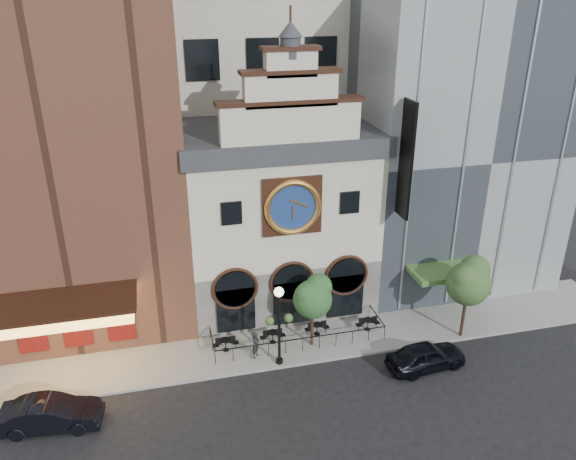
{
  "coord_description": "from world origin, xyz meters",
  "views": [
    {
      "loc": [
        -7.55,
        -25.88,
        20.76
      ],
      "look_at": [
        0.26,
        6.0,
        6.08
      ],
      "focal_mm": 35.0,
      "sensor_mm": 36.0,
      "label": 1
    }
  ],
  "objects_px": {
    "bistro_1": "(273,336)",
    "bistro_3": "(368,324)",
    "car_right": "(426,356)",
    "lamppost": "(279,317)",
    "bistro_0": "(226,344)",
    "tree_left": "(313,296)",
    "bistro_2": "(317,328)",
    "pedestrian": "(256,345)",
    "tree_right": "(469,280)",
    "car_left": "(51,414)"
  },
  "relations": [
    {
      "from": "pedestrian",
      "to": "lamppost",
      "type": "xyz_separation_m",
      "value": [
        1.24,
        -0.91,
        2.3
      ]
    },
    {
      "from": "bistro_0",
      "to": "pedestrian",
      "type": "height_order",
      "value": "pedestrian"
    },
    {
      "from": "bistro_0",
      "to": "bistro_3",
      "type": "xyz_separation_m",
      "value": [
        9.16,
        0.01,
        0.0
      ]
    },
    {
      "from": "car_right",
      "to": "tree_left",
      "type": "distance_m",
      "value": 7.39
    },
    {
      "from": "lamppost",
      "to": "car_right",
      "type": "bearing_deg",
      "value": -17.84
    },
    {
      "from": "tree_left",
      "to": "bistro_1",
      "type": "bearing_deg",
      "value": 162.24
    },
    {
      "from": "car_right",
      "to": "tree_right",
      "type": "height_order",
      "value": "tree_right"
    },
    {
      "from": "bistro_0",
      "to": "pedestrian",
      "type": "bearing_deg",
      "value": -32.87
    },
    {
      "from": "bistro_0",
      "to": "bistro_3",
      "type": "height_order",
      "value": "same"
    },
    {
      "from": "bistro_1",
      "to": "pedestrian",
      "type": "xyz_separation_m",
      "value": [
        -1.28,
        -1.17,
        0.38
      ]
    },
    {
      "from": "car_right",
      "to": "car_left",
      "type": "distance_m",
      "value": 20.52
    },
    {
      "from": "bistro_0",
      "to": "pedestrian",
      "type": "distance_m",
      "value": 2.0
    },
    {
      "from": "tree_left",
      "to": "tree_right",
      "type": "bearing_deg",
      "value": -7.82
    },
    {
      "from": "car_left",
      "to": "car_right",
      "type": "bearing_deg",
      "value": -83.98
    },
    {
      "from": "bistro_0",
      "to": "tree_right",
      "type": "relative_size",
      "value": 0.29
    },
    {
      "from": "bistro_0",
      "to": "car_right",
      "type": "distance_m",
      "value": 11.89
    },
    {
      "from": "car_right",
      "to": "lamppost",
      "type": "distance_m",
      "value": 8.88
    },
    {
      "from": "car_left",
      "to": "lamppost",
      "type": "xyz_separation_m",
      "value": [
        12.3,
        2.15,
        2.47
      ]
    },
    {
      "from": "bistro_0",
      "to": "tree_left",
      "type": "distance_m",
      "value": 6.08
    },
    {
      "from": "bistro_0",
      "to": "car_right",
      "type": "bearing_deg",
      "value": -20.81
    },
    {
      "from": "bistro_3",
      "to": "tree_right",
      "type": "xyz_separation_m",
      "value": [
        5.56,
        -1.95,
        3.49
      ]
    },
    {
      "from": "bistro_1",
      "to": "pedestrian",
      "type": "relative_size",
      "value": 0.93
    },
    {
      "from": "bistro_1",
      "to": "bistro_2",
      "type": "relative_size",
      "value": 1.0
    },
    {
      "from": "bistro_1",
      "to": "car_right",
      "type": "xyz_separation_m",
      "value": [
        8.18,
        -4.33,
        0.19
      ]
    },
    {
      "from": "car_left",
      "to": "tree_left",
      "type": "distance_m",
      "value": 15.34
    },
    {
      "from": "lamppost",
      "to": "car_left",
      "type": "bearing_deg",
      "value": -172.63
    },
    {
      "from": "bistro_0",
      "to": "tree_left",
      "type": "height_order",
      "value": "tree_left"
    },
    {
      "from": "bistro_2",
      "to": "bistro_1",
      "type": "bearing_deg",
      "value": -176.42
    },
    {
      "from": "tree_right",
      "to": "pedestrian",
      "type": "bearing_deg",
      "value": 176.17
    },
    {
      "from": "bistro_3",
      "to": "car_right",
      "type": "distance_m",
      "value": 4.66
    },
    {
      "from": "bistro_0",
      "to": "tree_right",
      "type": "distance_m",
      "value": 15.26
    },
    {
      "from": "car_right",
      "to": "pedestrian",
      "type": "relative_size",
      "value": 2.78
    },
    {
      "from": "bistro_0",
      "to": "bistro_1",
      "type": "bearing_deg",
      "value": 2.06
    },
    {
      "from": "lamppost",
      "to": "tree_left",
      "type": "relative_size",
      "value": 1.09
    },
    {
      "from": "bistro_1",
      "to": "bistro_3",
      "type": "distance_m",
      "value": 6.23
    },
    {
      "from": "bistro_3",
      "to": "bistro_0",
      "type": "bearing_deg",
      "value": -179.95
    },
    {
      "from": "bistro_2",
      "to": "lamppost",
      "type": "bearing_deg",
      "value": -142.61
    },
    {
      "from": "pedestrian",
      "to": "bistro_1",
      "type": "bearing_deg",
      "value": -10.41
    },
    {
      "from": "bistro_1",
      "to": "tree_right",
      "type": "relative_size",
      "value": 0.29
    },
    {
      "from": "pedestrian",
      "to": "car_left",
      "type": "bearing_deg",
      "value": 142.69
    },
    {
      "from": "car_right",
      "to": "tree_right",
      "type": "xyz_separation_m",
      "value": [
        3.61,
        2.28,
        3.3
      ]
    },
    {
      "from": "bistro_2",
      "to": "bistro_3",
      "type": "distance_m",
      "value": 3.32
    },
    {
      "from": "bistro_1",
      "to": "car_left",
      "type": "xyz_separation_m",
      "value": [
        -12.34,
        -4.24,
        0.21
      ]
    },
    {
      "from": "tree_left",
      "to": "tree_right",
      "type": "distance_m",
      "value": 9.56
    },
    {
      "from": "bistro_3",
      "to": "tree_right",
      "type": "height_order",
      "value": "tree_right"
    },
    {
      "from": "bistro_2",
      "to": "bistro_3",
      "type": "height_order",
      "value": "same"
    },
    {
      "from": "tree_left",
      "to": "pedestrian",
      "type": "bearing_deg",
      "value": -173.34
    },
    {
      "from": "lamppost",
      "to": "bistro_3",
      "type": "bearing_deg",
      "value": 14.98
    },
    {
      "from": "car_left",
      "to": "pedestrian",
      "type": "bearing_deg",
      "value": -68.24
    },
    {
      "from": "car_right",
      "to": "lamppost",
      "type": "relative_size",
      "value": 0.93
    }
  ]
}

